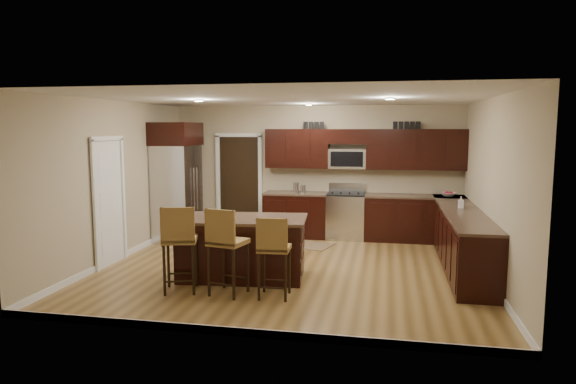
% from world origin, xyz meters
% --- Properties ---
extents(floor, '(6.00, 6.00, 0.00)m').
position_xyz_m(floor, '(0.00, 0.00, 0.00)').
color(floor, olive).
rests_on(floor, ground).
extents(ceiling, '(6.00, 6.00, 0.00)m').
position_xyz_m(ceiling, '(0.00, 0.00, 2.70)').
color(ceiling, silver).
rests_on(ceiling, wall_back).
extents(wall_back, '(6.00, 0.00, 6.00)m').
position_xyz_m(wall_back, '(0.00, 2.75, 1.35)').
color(wall_back, tan).
rests_on(wall_back, floor).
extents(wall_left, '(0.00, 5.50, 5.50)m').
position_xyz_m(wall_left, '(-3.00, 0.00, 1.35)').
color(wall_left, tan).
rests_on(wall_left, floor).
extents(wall_right, '(0.00, 5.50, 5.50)m').
position_xyz_m(wall_right, '(3.00, 0.00, 1.35)').
color(wall_right, tan).
rests_on(wall_right, floor).
extents(base_cabinets, '(4.02, 3.96, 0.92)m').
position_xyz_m(base_cabinets, '(1.90, 1.45, 0.46)').
color(base_cabinets, black).
rests_on(base_cabinets, floor).
extents(upper_cabinets, '(4.00, 0.33, 0.80)m').
position_xyz_m(upper_cabinets, '(1.04, 2.58, 1.84)').
color(upper_cabinets, black).
rests_on(upper_cabinets, wall_back).
extents(range, '(0.76, 0.64, 1.11)m').
position_xyz_m(range, '(0.68, 2.45, 0.47)').
color(range, silver).
rests_on(range, floor).
extents(microwave, '(0.76, 0.31, 0.40)m').
position_xyz_m(microwave, '(0.68, 2.60, 1.62)').
color(microwave, silver).
rests_on(microwave, upper_cabinets).
extents(doorway, '(0.85, 0.03, 2.06)m').
position_xyz_m(doorway, '(-1.65, 2.73, 1.03)').
color(doorway, black).
rests_on(doorway, floor).
extents(pantry_door, '(0.03, 0.80, 2.04)m').
position_xyz_m(pantry_door, '(-2.98, -0.30, 1.02)').
color(pantry_door, white).
rests_on(pantry_door, floor).
extents(letter_decor, '(2.20, 0.03, 0.15)m').
position_xyz_m(letter_decor, '(0.90, 2.58, 2.29)').
color(letter_decor, black).
rests_on(letter_decor, upper_cabinets).
extents(island, '(2.01, 1.20, 0.92)m').
position_xyz_m(island, '(-0.64, -0.61, 0.43)').
color(island, black).
rests_on(island, floor).
extents(stool_left, '(0.56, 0.56, 1.21)m').
position_xyz_m(stool_left, '(-1.27, -1.46, 0.75)').
color(stool_left, olive).
rests_on(stool_left, floor).
extents(stool_mid, '(0.54, 0.54, 1.20)m').
position_xyz_m(stool_mid, '(-0.62, -1.46, 0.75)').
color(stool_mid, olive).
rests_on(stool_mid, floor).
extents(stool_right, '(0.43, 0.43, 1.10)m').
position_xyz_m(stool_right, '(0.04, -1.45, 0.69)').
color(stool_right, olive).
rests_on(stool_right, floor).
extents(refrigerator, '(0.79, 1.01, 2.35)m').
position_xyz_m(refrigerator, '(-2.62, 1.65, 1.20)').
color(refrigerator, silver).
rests_on(refrigerator, floor).
extents(floor_mat, '(1.17, 0.93, 0.01)m').
position_xyz_m(floor_mat, '(-0.05, 1.69, 0.01)').
color(floor_mat, brown).
rests_on(floor_mat, floor).
extents(fruit_bowl, '(0.38, 0.38, 0.07)m').
position_xyz_m(fruit_bowl, '(2.67, 2.45, 0.96)').
color(fruit_bowl, silver).
rests_on(fruit_bowl, base_cabinets).
extents(soap_bottle, '(0.10, 0.10, 0.20)m').
position_xyz_m(soap_bottle, '(2.70, 0.95, 1.02)').
color(soap_bottle, '#B2B2B2').
rests_on(soap_bottle, base_cabinets).
extents(canister_tall, '(0.12, 0.12, 0.21)m').
position_xyz_m(canister_tall, '(-0.35, 2.45, 1.02)').
color(canister_tall, silver).
rests_on(canister_tall, base_cabinets).
extents(canister_short, '(0.11, 0.11, 0.15)m').
position_xyz_m(canister_short, '(-0.21, 2.45, 1.00)').
color(canister_short, silver).
rests_on(canister_short, base_cabinets).
extents(island_jar, '(0.10, 0.10, 0.10)m').
position_xyz_m(island_jar, '(-1.14, -0.61, 0.97)').
color(island_jar, white).
rests_on(island_jar, island).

